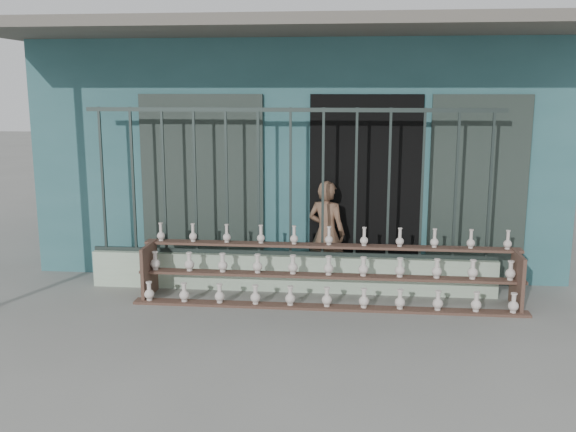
# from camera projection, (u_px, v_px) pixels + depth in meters

# --- Properties ---
(ground) EXTENTS (60.00, 60.00, 0.00)m
(ground) POSITION_uv_depth(u_px,v_px,m) (278.00, 328.00, 6.73)
(ground) COLOR slate
(workshop_building) EXTENTS (7.40, 6.60, 3.21)m
(workshop_building) POSITION_uv_depth(u_px,v_px,m) (308.00, 141.00, 10.54)
(workshop_building) COLOR #2E5E63
(workshop_building) RESTS_ON ground
(parapet_wall) EXTENTS (5.00, 0.20, 0.45)m
(parapet_wall) POSITION_uv_depth(u_px,v_px,m) (290.00, 273.00, 7.95)
(parapet_wall) COLOR #B0CAAD
(parapet_wall) RESTS_ON ground
(security_fence) EXTENTS (5.00, 0.04, 1.80)m
(security_fence) POSITION_uv_depth(u_px,v_px,m) (291.00, 183.00, 7.73)
(security_fence) COLOR #283330
(security_fence) RESTS_ON parapet_wall
(shelf_rack) EXTENTS (4.50, 0.68, 0.85)m
(shelf_rack) POSITION_uv_depth(u_px,v_px,m) (328.00, 273.00, 7.47)
(shelf_rack) COLOR brown
(shelf_rack) RESTS_ON ground
(elderly_woman) EXTENTS (0.57, 0.48, 1.34)m
(elderly_woman) POSITION_uv_depth(u_px,v_px,m) (326.00, 233.00, 8.11)
(elderly_woman) COLOR brown
(elderly_woman) RESTS_ON ground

